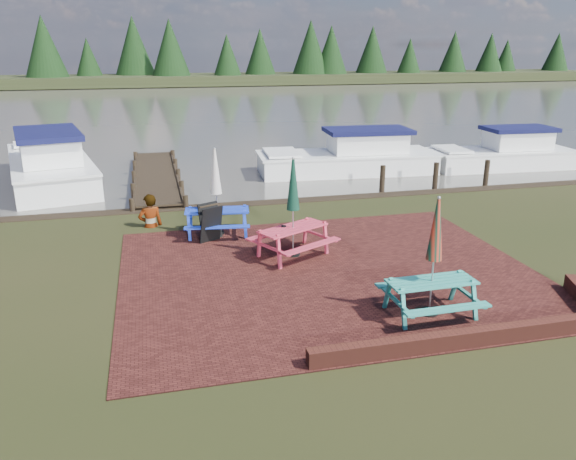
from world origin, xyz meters
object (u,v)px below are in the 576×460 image
at_px(boat_far, 504,155).
at_px(picnic_table_teal, 432,275).
at_px(chalkboard, 211,223).
at_px(boat_jetty, 50,166).
at_px(picnic_table_red, 293,223).
at_px(person, 148,195).
at_px(picnic_table_blue, 217,206).
at_px(boat_near, 351,159).
at_px(jetty, 156,176).

bearing_deg(boat_far, picnic_table_teal, 144.46).
bearing_deg(chalkboard, boat_jetty, 94.16).
relative_size(picnic_table_red, boat_jetty, 0.29).
bearing_deg(boat_jetty, picnic_table_teal, -70.54).
relative_size(boat_jetty, person, 4.52).
height_order(boat_jetty, person, boat_jetty).
relative_size(picnic_table_teal, boat_jetty, 0.27).
xyz_separation_m(boat_jetty, person, (3.56, -6.98, 0.44)).
xyz_separation_m(picnic_table_blue, boat_near, (6.31, 7.20, -0.42)).
bearing_deg(boat_jetty, picnic_table_blue, -69.46).
bearing_deg(boat_jetty, boat_near, -17.03).
height_order(boat_jetty, boat_far, boat_jetty).
distance_m(picnic_table_teal, chalkboard, 6.22).
distance_m(boat_jetty, boat_far, 18.28).
height_order(picnic_table_blue, boat_near, picnic_table_blue).
distance_m(picnic_table_teal, picnic_table_red, 3.98).
bearing_deg(picnic_table_red, boat_jetty, 96.73).
xyz_separation_m(picnic_table_blue, boat_far, (12.92, 6.52, -0.44)).
bearing_deg(picnic_table_red, chalkboard, 111.48).
bearing_deg(boat_near, boat_far, -91.95).
xyz_separation_m(boat_far, person, (-14.64, -5.38, 0.55)).
distance_m(jetty, boat_near, 7.76).
bearing_deg(picnic_table_teal, boat_far, 50.44).
bearing_deg(chalkboard, picnic_table_teal, -82.25).
xyz_separation_m(picnic_table_red, person, (-3.27, 3.13, 0.09)).
height_order(boat_near, boat_far, boat_near).
distance_m(picnic_table_blue, boat_far, 14.48).
distance_m(jetty, boat_far, 14.37).
bearing_deg(person, boat_far, -170.87).
distance_m(boat_near, person, 10.08).
distance_m(picnic_table_blue, boat_near, 9.59).
xyz_separation_m(chalkboard, person, (-1.50, 1.58, 0.42)).
bearing_deg(person, picnic_table_blue, 135.58).
relative_size(picnic_table_red, boat_near, 0.32).
bearing_deg(picnic_table_red, picnic_table_blue, 100.54).
height_order(chalkboard, boat_far, boat_far).
height_order(picnic_table_red, boat_far, picnic_table_red).
relative_size(chalkboard, boat_near, 0.13).
relative_size(picnic_table_blue, boat_jetty, 0.28).
xyz_separation_m(picnic_table_teal, picnic_table_blue, (-3.27, 5.58, 0.01)).
relative_size(picnic_table_red, picnic_table_blue, 1.03).
distance_m(picnic_table_red, boat_near, 10.37).
height_order(jetty, person, person).
relative_size(jetty, boat_jetty, 1.10).
relative_size(chalkboard, boat_far, 0.16).
relative_size(boat_jetty, boat_near, 1.12).
bearing_deg(picnic_table_blue, boat_jetty, 130.76).
bearing_deg(boat_near, jetty, 94.90).
height_order(jetty, boat_near, boat_near).
bearing_deg(picnic_table_red, boat_far, 9.46).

